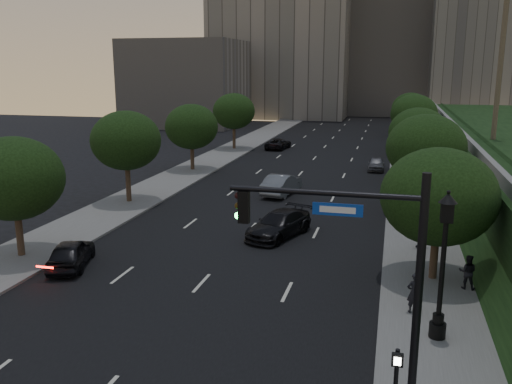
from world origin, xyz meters
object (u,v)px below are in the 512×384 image
(sedan_mid_left, at_px, (282,184))
(sedan_far_right, at_px, (376,164))
(sedan_near_right, at_px, (279,224))
(pedestrian_b, at_px, (468,272))
(pedestrian_c, at_px, (421,233))
(sedan_near_left, at_px, (71,253))
(pedestrian_a, at_px, (414,293))
(sedan_far_left, at_px, (278,144))
(street_lamp, at_px, (442,273))
(traffic_signal_mast, at_px, (378,287))

(sedan_mid_left, relative_size, sedan_far_right, 1.30)
(sedan_near_right, height_order, sedan_far_right, sedan_near_right)
(pedestrian_b, bearing_deg, sedan_near_right, -22.82)
(sedan_far_right, xyz_separation_m, pedestrian_c, (3.18, -23.19, 0.36))
(sedan_near_left, bearing_deg, pedestrian_a, 157.06)
(sedan_near_left, relative_size, pedestrian_b, 2.66)
(sedan_near_left, xyz_separation_m, sedan_far_left, (1.75, 41.24, -0.05))
(street_lamp, distance_m, pedestrian_b, 5.48)
(sedan_far_right, distance_m, pedestrian_c, 23.41)
(sedan_mid_left, bearing_deg, pedestrian_a, 124.94)
(traffic_signal_mast, relative_size, street_lamp, 1.25)
(traffic_signal_mast, height_order, pedestrian_c, traffic_signal_mast)
(sedan_near_left, distance_m, sedan_near_right, 11.62)
(sedan_mid_left, height_order, sedan_far_left, sedan_mid_left)
(sedan_far_left, distance_m, pedestrian_b, 43.11)
(traffic_signal_mast, bearing_deg, pedestrian_a, 78.14)
(sedan_far_right, bearing_deg, sedan_near_left, -114.95)
(sedan_near_left, distance_m, pedestrian_c, 18.25)
(sedan_near_left, distance_m, pedestrian_a, 16.38)
(sedan_mid_left, relative_size, pedestrian_c, 2.89)
(sedan_far_left, height_order, pedestrian_b, pedestrian_b)
(street_lamp, distance_m, pedestrian_a, 2.66)
(pedestrian_c, bearing_deg, pedestrian_b, 86.51)
(street_lamp, bearing_deg, pedestrian_b, 72.52)
(pedestrian_c, bearing_deg, sedan_near_left, 0.03)
(pedestrian_c, bearing_deg, sedan_far_left, -88.17)
(pedestrian_b, bearing_deg, sedan_mid_left, -46.40)
(sedan_near_right, xyz_separation_m, sedan_far_right, (4.75, 22.66, -0.10))
(sedan_far_right, relative_size, pedestrian_b, 2.45)
(street_lamp, height_order, pedestrian_a, street_lamp)
(sedan_far_left, height_order, sedan_near_right, sedan_near_right)
(pedestrian_a, bearing_deg, sedan_near_left, -25.10)
(sedan_mid_left, xyz_separation_m, pedestrian_b, (11.68, -16.30, 0.11))
(traffic_signal_mast, distance_m, pedestrian_c, 14.95)
(sedan_far_right, height_order, pedestrian_c, pedestrian_c)
(sedan_far_left, distance_m, sedan_near_right, 34.65)
(sedan_near_left, xyz_separation_m, pedestrian_a, (16.31, -1.45, 0.27))
(sedan_near_left, bearing_deg, pedestrian_b, 167.02)
(pedestrian_b, relative_size, pedestrian_c, 0.90)
(sedan_near_left, xyz_separation_m, pedestrian_c, (16.92, 6.83, 0.31))
(sedan_mid_left, height_order, sedan_near_right, sedan_mid_left)
(pedestrian_a, xyz_separation_m, pedestrian_b, (2.35, 3.04, -0.05))
(sedan_far_right, bearing_deg, sedan_near_right, -102.20)
(sedan_far_right, bearing_deg, sedan_mid_left, -119.45)
(traffic_signal_mast, bearing_deg, sedan_near_left, 152.64)
(pedestrian_c, bearing_deg, sedan_near_right, -25.79)
(traffic_signal_mast, height_order, sedan_mid_left, traffic_signal_mast)
(sedan_near_right, height_order, pedestrian_c, pedestrian_c)
(pedestrian_a, distance_m, pedestrian_b, 3.85)
(street_lamp, relative_size, sedan_mid_left, 1.13)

